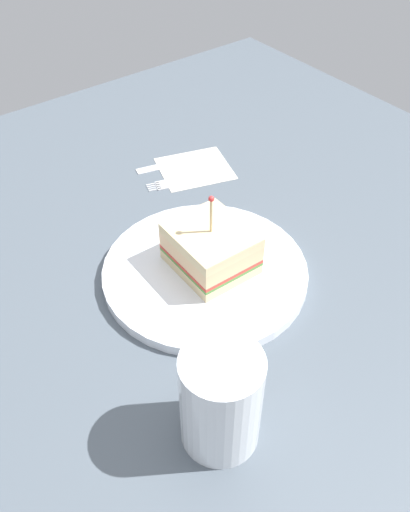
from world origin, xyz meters
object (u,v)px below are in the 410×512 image
object	(u,v)px
sandwich_half_center	(209,247)
napkin	(195,168)
plate	(205,272)
drink_glass	(221,404)
fork	(177,181)
knife	(169,164)

from	to	relation	value
sandwich_half_center	napkin	distance (cm)	23.30
plate	drink_glass	xyz separation A→B (cm)	(-17.92, 11.89, 4.29)
plate	napkin	bearing A→B (deg)	-33.57
sandwich_half_center	drink_glass	size ratio (longest dim) A/B	0.94
sandwich_half_center	fork	size ratio (longest dim) A/B	0.89
drink_glass	knife	distance (cm)	46.97
plate	drink_glass	size ratio (longest dim) A/B	2.25
plate	sandwich_half_center	distance (cm)	3.58
drink_glass	fork	distance (cm)	42.10
sandwich_half_center	napkin	bearing A→B (deg)	-32.20
plate	napkin	size ratio (longest dim) A/B	2.38
plate	sandwich_half_center	bearing A→B (deg)	-68.83
plate	knife	size ratio (longest dim) A/B	2.14
knife	drink_glass	bearing A→B (deg)	151.37
napkin	plate	bearing A→B (deg)	146.43
plate	fork	size ratio (longest dim) A/B	2.13
drink_glass	fork	xyz separation A→B (cm)	(36.38, -20.64, -4.80)
fork	knife	bearing A→B (deg)	-20.66
drink_glass	plate	bearing A→B (deg)	-33.56
plate	drink_glass	distance (cm)	21.92
sandwich_half_center	knife	distance (cm)	25.01
napkin	fork	size ratio (longest dim) A/B	0.90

